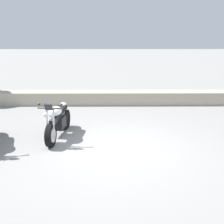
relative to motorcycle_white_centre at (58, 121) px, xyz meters
The scene contains 3 objects.
ground_plane 1.85m from the motorcycle_white_centre, 27.89° to the right, with size 120.00×120.00×0.00m, color gray.
stone_wall 4.27m from the motorcycle_white_centre, 68.28° to the left, with size 36.00×0.80×0.55m, color #A89E89.
motorcycle_white_centre is the anchor object (origin of this frame).
Camera 1 is at (-0.07, -6.44, 2.82)m, focal length 42.41 mm.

